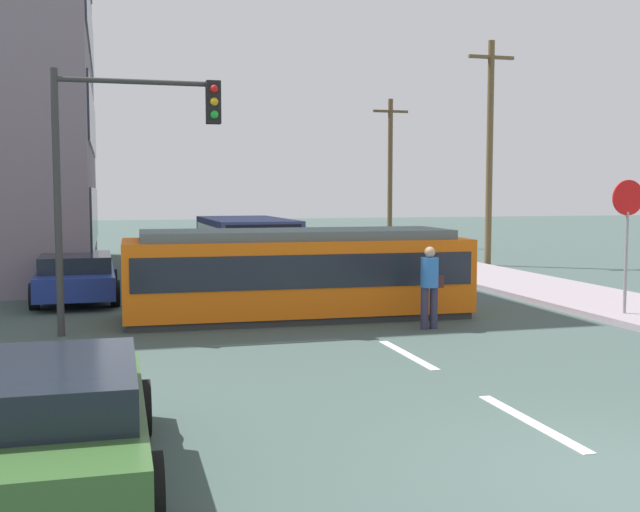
# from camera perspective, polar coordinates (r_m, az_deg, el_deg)

# --- Properties ---
(ground_plane) EXTENTS (120.00, 120.00, 0.00)m
(ground_plane) POSITION_cam_1_polar(r_m,az_deg,el_deg) (17.10, 1.45, -4.56)
(ground_plane) COLOR #3D504B
(lane_stripe_1) EXTENTS (0.16, 2.40, 0.01)m
(lane_stripe_1) POSITION_cam_1_polar(r_m,az_deg,el_deg) (9.90, 15.23, -11.67)
(lane_stripe_1) COLOR silver
(lane_stripe_1) RESTS_ON ground
(lane_stripe_2) EXTENTS (0.16, 2.40, 0.01)m
(lane_stripe_2) POSITION_cam_1_polar(r_m,az_deg,el_deg) (13.39, 6.43, -7.21)
(lane_stripe_2) COLOR silver
(lane_stripe_2) RESTS_ON ground
(lane_stripe_3) EXTENTS (0.16, 2.40, 0.01)m
(lane_stripe_3) POSITION_cam_1_polar(r_m,az_deg,el_deg) (23.23, -3.11, -2.07)
(lane_stripe_3) COLOR silver
(lane_stripe_3) RESTS_ON ground
(lane_stripe_4) EXTENTS (0.16, 2.40, 0.01)m
(lane_stripe_4) POSITION_cam_1_polar(r_m,az_deg,el_deg) (29.09, -5.61, -0.70)
(lane_stripe_4) COLOR silver
(lane_stripe_4) RESTS_ON ground
(streetcar_tram) EXTENTS (7.53, 2.76, 1.93)m
(streetcar_tram) POSITION_cam_1_polar(r_m,az_deg,el_deg) (17.11, -1.74, -1.18)
(streetcar_tram) COLOR orange
(streetcar_tram) RESTS_ON ground
(city_bus) EXTENTS (2.60, 5.79, 1.89)m
(city_bus) POSITION_cam_1_polar(r_m,az_deg,el_deg) (25.37, -5.45, 0.95)
(city_bus) COLOR #3A4C88
(city_bus) RESTS_ON ground
(pedestrian_crossing) EXTENTS (0.51, 0.36, 1.67)m
(pedestrian_crossing) POSITION_cam_1_polar(r_m,az_deg,el_deg) (15.76, 8.07, -1.94)
(pedestrian_crossing) COLOR #302F46
(pedestrian_crossing) RESTS_ON ground
(parked_sedan_near) EXTENTS (2.12, 4.23, 1.19)m
(parked_sedan_near) POSITION_cam_1_polar(r_m,az_deg,el_deg) (7.91, -19.69, -11.33)
(parked_sedan_near) COLOR #355C2B
(parked_sedan_near) RESTS_ON ground
(parked_sedan_mid) EXTENTS (2.10, 4.52, 1.19)m
(parked_sedan_mid) POSITION_cam_1_polar(r_m,az_deg,el_deg) (20.63, -17.48, -1.42)
(parked_sedan_mid) COLOR navy
(parked_sedan_mid) RESTS_ON ground
(stop_sign) EXTENTS (0.76, 0.07, 2.88)m
(stop_sign) POSITION_cam_1_polar(r_m,az_deg,el_deg) (17.91, 21.66, 2.58)
(stop_sign) COLOR gray
(stop_sign) RESTS_ON sidewalk_curb_right
(traffic_light_mast) EXTENTS (3.19, 0.33, 5.08)m
(traffic_light_mast) POSITION_cam_1_polar(r_m,az_deg,el_deg) (15.53, -14.16, 7.60)
(traffic_light_mast) COLOR #333333
(traffic_light_mast) RESTS_ON ground
(utility_pole_mid) EXTENTS (1.80, 0.24, 8.27)m
(utility_pole_mid) POSITION_cam_1_polar(r_m,az_deg,el_deg) (29.60, 12.36, 7.67)
(utility_pole_mid) COLOR brown
(utility_pole_mid) RESTS_ON ground
(utility_pole_far) EXTENTS (1.80, 0.24, 7.28)m
(utility_pole_far) POSITION_cam_1_polar(r_m,az_deg,el_deg) (38.66, 5.17, 6.32)
(utility_pole_far) COLOR brown
(utility_pole_far) RESTS_ON ground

